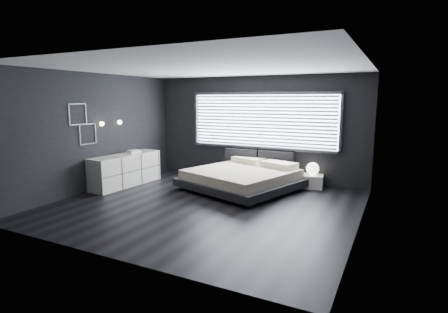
% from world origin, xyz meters
% --- Properties ---
extents(room, '(6.04, 6.00, 2.80)m').
position_xyz_m(room, '(0.00, 0.00, 1.40)').
color(room, black).
rests_on(room, ground).
extents(window, '(4.14, 0.09, 1.52)m').
position_xyz_m(window, '(0.20, 2.70, 1.61)').
color(window, white).
rests_on(window, ground).
extents(headboard, '(1.96, 0.16, 0.52)m').
position_xyz_m(headboard, '(0.14, 2.64, 0.57)').
color(headboard, black).
rests_on(headboard, ground).
extents(sconce_near, '(0.18, 0.11, 0.11)m').
position_xyz_m(sconce_near, '(-2.88, 0.05, 1.60)').
color(sconce_near, silver).
rests_on(sconce_near, ground).
extents(sconce_far, '(0.18, 0.11, 0.11)m').
position_xyz_m(sconce_far, '(-2.88, 0.65, 1.60)').
color(sconce_far, silver).
rests_on(sconce_far, ground).
extents(wall_art_upper, '(0.01, 0.48, 0.48)m').
position_xyz_m(wall_art_upper, '(-2.98, -0.55, 1.85)').
color(wall_art_upper, '#47474C').
rests_on(wall_art_upper, ground).
extents(wall_art_lower, '(0.01, 0.48, 0.48)m').
position_xyz_m(wall_art_lower, '(-2.98, -0.30, 1.38)').
color(wall_art_lower, '#47474C').
rests_on(wall_art_lower, ground).
extents(bed, '(3.02, 2.95, 0.63)m').
position_xyz_m(bed, '(0.15, 1.55, 0.29)').
color(bed, black).
rests_on(bed, ground).
extents(nightstand, '(0.63, 0.55, 0.33)m').
position_xyz_m(nightstand, '(1.64, 2.43, 0.16)').
color(nightstand, silver).
rests_on(nightstand, ground).
extents(orb_lamp, '(0.31, 0.31, 0.31)m').
position_xyz_m(orb_lamp, '(1.66, 2.44, 0.48)').
color(orb_lamp, white).
rests_on(orb_lamp, nightstand).
extents(dresser, '(0.69, 2.03, 0.80)m').
position_xyz_m(dresser, '(-2.66, 0.56, 0.40)').
color(dresser, silver).
rests_on(dresser, ground).
extents(book_stack, '(0.31, 0.37, 0.07)m').
position_xyz_m(book_stack, '(-2.69, 0.91, 0.83)').
color(book_stack, silver).
rests_on(book_stack, dresser).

